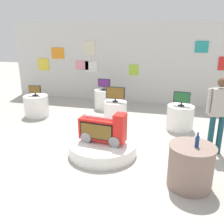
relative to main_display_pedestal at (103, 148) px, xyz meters
The scene contains 15 objects.
ground_plane 0.16m from the main_display_pedestal, 55.78° to the right, with size 30.00×30.00×0.00m, color #B2ADA3.
back_wall_display 4.62m from the main_display_pedestal, 89.48° to the left, with size 10.15×0.13×2.93m.
main_display_pedestal is the anchor object (origin of this frame).
novelty_firetruck_tv 0.42m from the main_display_pedestal, 24.97° to the right, with size 1.04×0.44×0.69m.
display_pedestal_left_rear 2.55m from the main_display_pedestal, 49.96° to the left, with size 0.73×0.73×0.66m, color white.
tv_on_left_rear 2.65m from the main_display_pedestal, 49.89° to the left, with size 0.44×0.17×0.39m.
display_pedestal_center_rear 3.42m from the main_display_pedestal, 145.25° to the left, with size 0.76×0.76×0.66m, color white.
tv_on_center_rear 3.48m from the main_display_pedestal, 145.31° to the left, with size 0.38×0.19×0.33m.
display_pedestal_right_rear 3.44m from the main_display_pedestal, 105.96° to the left, with size 0.69×0.69×0.66m, color white.
tv_on_right_rear 3.51m from the main_display_pedestal, 105.97° to the left, with size 0.44×0.23×0.39m.
display_pedestal_far_right 1.92m from the main_display_pedestal, 95.80° to the left, with size 0.66×0.66×0.66m, color white.
tv_on_far_right 2.06m from the main_display_pedestal, 95.80° to the left, with size 0.56×0.16×0.44m.
side_table_round 1.97m from the main_display_pedestal, 23.20° to the right, with size 0.78×0.78×0.76m.
bottle_on_side_table 2.15m from the main_display_pedestal, 23.24° to the right, with size 0.07×0.07×0.25m.
shopper_browsing_near_truck 2.60m from the main_display_pedestal, 15.24° to the left, with size 0.54×0.31×1.70m.
Camera 1 is at (1.39, -4.57, 2.54)m, focal length 39.04 mm.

